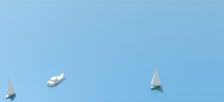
% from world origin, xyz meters
% --- Properties ---
extents(motorboat_mid_cluster, '(10.96, 8.43, 3.24)m').
position_xyz_m(motorboat_mid_cluster, '(51.31, 20.38, 0.87)').
color(motorboat_mid_cluster, white).
rests_on(motorboat_mid_cluster, ground_plane).
extents(sailboat_outer_ring_a, '(7.33, 7.23, 10.37)m').
position_xyz_m(sailboat_outer_ring_a, '(39.84, -25.07, 4.73)').
color(sailboat_outer_ring_a, '#33704C').
rests_on(sailboat_outer_ring_a, ground_plane).
extents(sailboat_outer_ring_d, '(7.21, 5.17, 9.09)m').
position_xyz_m(sailboat_outer_ring_d, '(37.67, 39.86, 4.15)').
color(sailboat_outer_ring_d, '#9E9993').
rests_on(sailboat_outer_ring_d, ground_plane).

